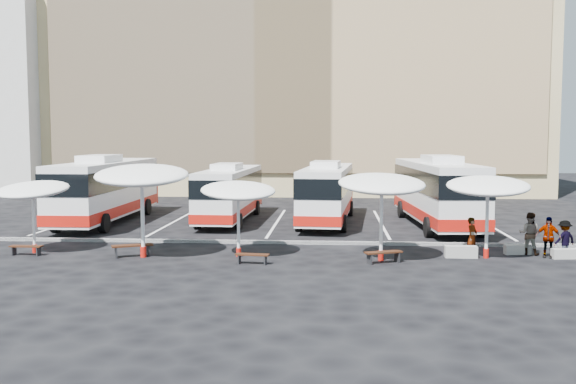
# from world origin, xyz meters

# --- Properties ---
(ground) EXTENTS (120.00, 120.00, 0.00)m
(ground) POSITION_xyz_m (0.00, 0.00, 0.00)
(ground) COLOR black
(ground) RESTS_ON ground
(sandstone_building) EXTENTS (42.00, 18.25, 29.60)m
(sandstone_building) POSITION_xyz_m (0.00, 31.87, 12.63)
(sandstone_building) COLOR tan
(sandstone_building) RESTS_ON ground
(curb_divider) EXTENTS (34.00, 0.25, 0.15)m
(curb_divider) POSITION_xyz_m (0.00, 0.50, 0.07)
(curb_divider) COLOR black
(curb_divider) RESTS_ON ground
(bay_lines) EXTENTS (24.15, 12.00, 0.01)m
(bay_lines) POSITION_xyz_m (0.00, 8.00, 0.01)
(bay_lines) COLOR white
(bay_lines) RESTS_ON ground
(bus_0) EXTENTS (2.94, 12.40, 3.93)m
(bus_0) POSITION_xyz_m (-9.81, 7.27, 2.01)
(bus_0) COLOR white
(bus_0) RESTS_ON ground
(bus_1) EXTENTS (2.72, 10.85, 3.43)m
(bus_1) POSITION_xyz_m (-2.80, 8.42, 1.75)
(bus_1) COLOR white
(bus_1) RESTS_ON ground
(bus_2) EXTENTS (3.27, 11.45, 3.59)m
(bus_2) POSITION_xyz_m (2.91, 8.09, 1.83)
(bus_2) COLOR white
(bus_2) RESTS_ON ground
(bus_3) EXTENTS (3.50, 12.62, 3.96)m
(bus_3) POSITION_xyz_m (8.97, 7.08, 2.02)
(bus_3) COLOR white
(bus_3) RESTS_ON ground
(sunshade_0) EXTENTS (3.43, 3.47, 3.18)m
(sunshade_0) POSITION_xyz_m (-9.52, -2.48, 2.70)
(sunshade_0) COLOR white
(sunshade_0) RESTS_ON ground
(sunshade_1) EXTENTS (4.33, 4.37, 3.98)m
(sunshade_1) POSITION_xyz_m (-4.55, -3.19, 3.38)
(sunshade_1) COLOR white
(sunshade_1) RESTS_ON ground
(sunshade_2) EXTENTS (3.87, 3.90, 3.23)m
(sunshade_2) POSITION_xyz_m (-0.65, -2.77, 2.74)
(sunshade_2) COLOR white
(sunshade_2) RESTS_ON ground
(sunshade_3) EXTENTS (3.95, 3.99, 3.62)m
(sunshade_3) POSITION_xyz_m (5.18, -3.19, 3.08)
(sunshade_3) COLOR white
(sunshade_3) RESTS_ON ground
(sunshade_4) EXTENTS (3.76, 3.80, 3.48)m
(sunshade_4) POSITION_xyz_m (9.52, -2.36, 2.95)
(sunshade_4) COLOR white
(sunshade_4) RESTS_ON ground
(wood_bench_0) EXTENTS (1.36, 0.40, 0.41)m
(wood_bench_0) POSITION_xyz_m (-9.58, -3.12, 0.32)
(wood_bench_0) COLOR black
(wood_bench_0) RESTS_ON ground
(wood_bench_1) EXTENTS (1.69, 1.10, 0.51)m
(wood_bench_1) POSITION_xyz_m (-5.03, -3.11, 0.39)
(wood_bench_1) COLOR black
(wood_bench_1) RESTS_ON ground
(wood_bench_2) EXTENTS (1.36, 0.52, 0.41)m
(wood_bench_2) POSITION_xyz_m (0.11, -4.28, 0.31)
(wood_bench_2) COLOR black
(wood_bench_2) RESTS_ON ground
(wood_bench_3) EXTENTS (1.55, 0.96, 0.46)m
(wood_bench_3) POSITION_xyz_m (5.24, -3.73, 0.36)
(wood_bench_3) COLOR black
(wood_bench_3) RESTS_ON ground
(conc_bench_0) EXTENTS (1.31, 0.47, 0.49)m
(conc_bench_0) POSITION_xyz_m (8.51, -2.33, 0.24)
(conc_bench_0) COLOR gray
(conc_bench_0) RESTS_ON ground
(conc_bench_1) EXTENTS (1.12, 0.48, 0.41)m
(conc_bench_1) POSITION_xyz_m (11.05, -1.41, 0.20)
(conc_bench_1) COLOR gray
(conc_bench_1) RESTS_ON ground
(conc_bench_2) EXTENTS (1.12, 0.48, 0.41)m
(conc_bench_2) POSITION_xyz_m (12.72, -2.26, 0.20)
(conc_bench_2) COLOR gray
(conc_bench_2) RESTS_ON ground
(passenger_0) EXTENTS (0.67, 0.70, 1.61)m
(passenger_0) POSITION_xyz_m (9.04, -1.90, 0.81)
(passenger_0) COLOR black
(passenger_0) RESTS_ON ground
(passenger_1) EXTENTS (1.08, 0.98, 1.79)m
(passenger_1) POSITION_xyz_m (11.52, -1.50, 0.90)
(passenger_1) COLOR black
(passenger_1) RESTS_ON ground
(passenger_2) EXTENTS (1.08, 0.76, 1.70)m
(passenger_2) POSITION_xyz_m (12.07, -2.09, 0.85)
(passenger_2) COLOR black
(passenger_2) RESTS_ON ground
(passenger_3) EXTENTS (1.14, 0.93, 1.54)m
(passenger_3) POSITION_xyz_m (12.74, -2.01, 0.77)
(passenger_3) COLOR black
(passenger_3) RESTS_ON ground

